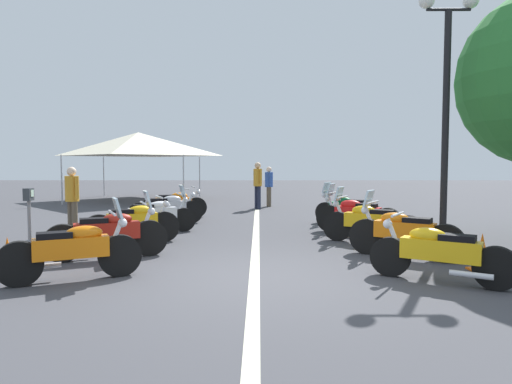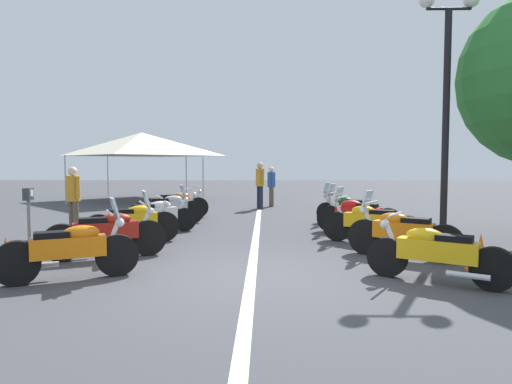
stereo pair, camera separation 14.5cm
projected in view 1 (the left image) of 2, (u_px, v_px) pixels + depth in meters
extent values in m
plane|color=#424247|center=(254.00, 277.00, 6.81)|extent=(80.00, 80.00, 0.00)
cube|color=beige|center=(256.00, 233.00, 11.16)|extent=(18.16, 0.16, 0.01)
cylinder|color=black|center=(120.00, 255.00, 6.86)|extent=(0.41, 0.64, 0.64)
cylinder|color=black|center=(19.00, 264.00, 6.27)|extent=(0.41, 0.64, 0.64)
cube|color=orange|center=(71.00, 247.00, 6.55)|extent=(0.70, 1.06, 0.30)
ellipsoid|color=orange|center=(84.00, 233.00, 6.62)|extent=(0.46, 0.58, 0.22)
cube|color=black|center=(55.00, 236.00, 6.45)|extent=(0.44, 0.55, 0.12)
cylinder|color=silver|center=(115.00, 236.00, 6.81)|extent=(0.19, 0.29, 0.58)
cylinder|color=silver|center=(112.00, 213.00, 6.77)|extent=(0.58, 0.31, 0.04)
sphere|color=silver|center=(123.00, 223.00, 6.85)|extent=(0.14, 0.14, 0.14)
cylinder|color=silver|center=(41.00, 266.00, 6.56)|extent=(0.31, 0.53, 0.08)
cube|color=silver|center=(118.00, 208.00, 6.80)|extent=(0.38, 0.27, 0.32)
cylinder|color=black|center=(149.00, 238.00, 8.39)|extent=(0.39, 0.67, 0.67)
cylinder|color=black|center=(62.00, 243.00, 7.83)|extent=(0.39, 0.67, 0.67)
cube|color=maroon|center=(107.00, 231.00, 8.10)|extent=(0.69, 1.15, 0.30)
ellipsoid|color=maroon|center=(117.00, 219.00, 8.15)|extent=(0.44, 0.58, 0.22)
cube|color=black|center=(94.00, 221.00, 8.00)|extent=(0.42, 0.54, 0.12)
cylinder|color=silver|center=(146.00, 222.00, 8.35)|extent=(0.18, 0.29, 0.58)
cylinder|color=silver|center=(143.00, 203.00, 8.31)|extent=(0.59, 0.28, 0.04)
sphere|color=silver|center=(152.00, 211.00, 8.38)|extent=(0.14, 0.14, 0.14)
cylinder|color=silver|center=(81.00, 246.00, 8.11)|extent=(0.29, 0.54, 0.08)
cube|color=silver|center=(148.00, 199.00, 8.34)|extent=(0.38, 0.25, 0.32)
cylinder|color=black|center=(164.00, 227.00, 9.90)|extent=(0.41, 0.67, 0.67)
cylinder|color=black|center=(99.00, 231.00, 9.33)|extent=(0.41, 0.67, 0.67)
cube|color=#EAB214|center=(132.00, 220.00, 9.60)|extent=(0.70, 1.06, 0.30)
ellipsoid|color=#EAB214|center=(141.00, 211.00, 9.67)|extent=(0.46, 0.58, 0.22)
cube|color=black|center=(122.00, 212.00, 9.50)|extent=(0.44, 0.55, 0.12)
cylinder|color=silver|center=(161.00, 213.00, 9.86)|extent=(0.19, 0.29, 0.58)
cylinder|color=silver|center=(159.00, 197.00, 9.82)|extent=(0.58, 0.30, 0.04)
sphere|color=silver|center=(166.00, 204.00, 9.89)|extent=(0.14, 0.14, 0.14)
cylinder|color=silver|center=(112.00, 233.00, 9.61)|extent=(0.31, 0.53, 0.08)
cylinder|color=black|center=(184.00, 220.00, 11.42)|extent=(0.34, 0.61, 0.60)
cylinder|color=black|center=(121.00, 222.00, 10.88)|extent=(0.34, 0.61, 0.60)
cube|color=white|center=(153.00, 214.00, 11.14)|extent=(0.68, 1.19, 0.30)
ellipsoid|color=white|center=(160.00, 206.00, 11.19)|extent=(0.43, 0.58, 0.22)
cube|color=black|center=(144.00, 207.00, 11.05)|extent=(0.41, 0.54, 0.12)
cylinder|color=silver|center=(181.00, 208.00, 11.38)|extent=(0.17, 0.30, 0.58)
cylinder|color=silver|center=(179.00, 194.00, 11.34)|extent=(0.59, 0.26, 0.04)
sphere|color=silver|center=(185.00, 200.00, 11.40)|extent=(0.14, 0.14, 0.14)
cylinder|color=silver|center=(133.00, 225.00, 11.16)|extent=(0.27, 0.54, 0.08)
cube|color=silver|center=(182.00, 191.00, 11.36)|extent=(0.38, 0.24, 0.32)
cylinder|color=black|center=(191.00, 212.00, 12.99)|extent=(0.39, 0.66, 0.66)
cylinder|color=black|center=(139.00, 214.00, 12.41)|extent=(0.39, 0.66, 0.66)
cube|color=silver|center=(166.00, 207.00, 12.69)|extent=(0.70, 1.14, 0.30)
ellipsoid|color=silver|center=(172.00, 199.00, 12.75)|extent=(0.45, 0.58, 0.22)
cube|color=black|center=(158.00, 201.00, 12.59)|extent=(0.43, 0.54, 0.12)
cylinder|color=silver|center=(189.00, 202.00, 12.95)|extent=(0.18, 0.29, 0.58)
cylinder|color=silver|center=(188.00, 189.00, 12.91)|extent=(0.58, 0.28, 0.04)
sphere|color=silver|center=(193.00, 195.00, 12.98)|extent=(0.14, 0.14, 0.14)
cylinder|color=silver|center=(149.00, 216.00, 12.70)|extent=(0.29, 0.54, 0.08)
cylinder|color=black|center=(197.00, 207.00, 14.41)|extent=(0.35, 0.66, 0.65)
cylinder|color=black|center=(150.00, 209.00, 13.93)|extent=(0.35, 0.66, 0.65)
cube|color=orange|center=(174.00, 202.00, 14.16)|extent=(0.64, 1.14, 0.30)
ellipsoid|color=orange|center=(179.00, 196.00, 14.20)|extent=(0.42, 0.58, 0.22)
cube|color=black|center=(167.00, 197.00, 14.07)|extent=(0.41, 0.54, 0.12)
cylinder|color=silver|center=(195.00, 198.00, 14.37)|extent=(0.16, 0.30, 0.58)
cylinder|color=silver|center=(193.00, 187.00, 14.33)|extent=(0.60, 0.25, 0.04)
sphere|color=silver|center=(198.00, 192.00, 14.39)|extent=(0.14, 0.14, 0.14)
cylinder|color=silver|center=(159.00, 211.00, 14.20)|extent=(0.26, 0.54, 0.08)
cylinder|color=black|center=(390.00, 257.00, 6.87)|extent=(0.44, 0.58, 0.60)
cylinder|color=black|center=(496.00, 268.00, 6.10)|extent=(0.44, 0.58, 0.60)
cube|color=#EAB214|center=(440.00, 250.00, 6.48)|extent=(0.82, 1.07, 0.30)
ellipsoid|color=#EAB214|center=(428.00, 235.00, 6.56)|extent=(0.50, 0.58, 0.22)
cube|color=black|center=(457.00, 239.00, 6.35)|extent=(0.47, 0.54, 0.12)
cylinder|color=silver|center=(395.00, 238.00, 6.82)|extent=(0.21, 0.28, 0.58)
cylinder|color=silver|center=(398.00, 214.00, 6.78)|extent=(0.55, 0.36, 0.04)
sphere|color=silver|center=(388.00, 224.00, 6.87)|extent=(0.14, 0.14, 0.14)
cylinder|color=silver|center=(471.00, 275.00, 6.11)|extent=(0.36, 0.51, 0.08)
cylinder|color=black|center=(367.00, 236.00, 8.56)|extent=(0.48, 0.65, 0.67)
cylinder|color=black|center=(445.00, 243.00, 7.81)|extent=(0.48, 0.65, 0.67)
cube|color=orange|center=(405.00, 230.00, 8.17)|extent=(0.80, 1.05, 0.30)
ellipsoid|color=orange|center=(395.00, 218.00, 8.25)|extent=(0.50, 0.58, 0.22)
cube|color=black|center=(417.00, 221.00, 8.04)|extent=(0.48, 0.54, 0.12)
cylinder|color=silver|center=(370.00, 221.00, 8.51)|extent=(0.21, 0.28, 0.58)
cylinder|color=silver|center=(373.00, 202.00, 8.46)|extent=(0.55, 0.36, 0.04)
sphere|color=silver|center=(365.00, 210.00, 8.55)|extent=(0.14, 0.14, 0.14)
cylinder|color=silver|center=(426.00, 249.00, 7.81)|extent=(0.36, 0.51, 0.08)
cube|color=silver|center=(369.00, 198.00, 8.50)|extent=(0.37, 0.29, 0.32)
cylinder|color=black|center=(338.00, 226.00, 10.02)|extent=(0.44, 0.64, 0.66)
cylinder|color=black|center=(409.00, 231.00, 9.27)|extent=(0.44, 0.64, 0.66)
cube|color=#EAB214|center=(372.00, 220.00, 9.64)|extent=(0.81, 1.15, 0.30)
ellipsoid|color=#EAB214|center=(364.00, 211.00, 9.71)|extent=(0.48, 0.58, 0.22)
cube|color=black|center=(382.00, 213.00, 9.52)|extent=(0.46, 0.55, 0.12)
cylinder|color=silver|center=(341.00, 213.00, 9.98)|extent=(0.20, 0.29, 0.58)
cylinder|color=silver|center=(342.00, 197.00, 9.93)|extent=(0.56, 0.34, 0.04)
sphere|color=silver|center=(336.00, 204.00, 10.02)|extent=(0.14, 0.14, 0.14)
cylinder|color=silver|center=(391.00, 236.00, 9.27)|extent=(0.34, 0.52, 0.08)
cube|color=silver|center=(339.00, 194.00, 9.97)|extent=(0.37, 0.28, 0.32)
cylinder|color=black|center=(330.00, 218.00, 11.36)|extent=(0.46, 0.66, 0.68)
cylinder|color=black|center=(388.00, 222.00, 10.64)|extent=(0.46, 0.66, 0.68)
cube|color=red|center=(358.00, 213.00, 10.99)|extent=(0.79, 1.10, 0.30)
ellipsoid|color=red|center=(351.00, 204.00, 11.07)|extent=(0.48, 0.58, 0.22)
cube|color=black|center=(367.00, 206.00, 10.87)|extent=(0.46, 0.55, 0.12)
cylinder|color=silver|center=(332.00, 207.00, 11.31)|extent=(0.20, 0.29, 0.58)
cylinder|color=silver|center=(334.00, 193.00, 11.27)|extent=(0.56, 0.34, 0.04)
sphere|color=silver|center=(328.00, 199.00, 11.36)|extent=(0.14, 0.14, 0.14)
cylinder|color=silver|center=(373.00, 226.00, 10.63)|extent=(0.34, 0.52, 0.08)
cube|color=silver|center=(331.00, 190.00, 11.31)|extent=(0.37, 0.28, 0.32)
cylinder|color=black|center=(326.00, 213.00, 12.99)|extent=(0.47, 0.58, 0.61)
cylinder|color=black|center=(373.00, 216.00, 12.15)|extent=(0.47, 0.58, 0.61)
cube|color=#0C592D|center=(348.00, 208.00, 12.56)|extent=(0.86, 1.04, 0.30)
ellipsoid|color=#0C592D|center=(343.00, 201.00, 12.66)|extent=(0.52, 0.57, 0.22)
cube|color=black|center=(356.00, 202.00, 12.42)|extent=(0.49, 0.54, 0.12)
cylinder|color=silver|center=(328.00, 202.00, 12.94)|extent=(0.23, 0.28, 0.58)
cylinder|color=silver|center=(329.00, 190.00, 12.89)|extent=(0.52, 0.40, 0.04)
sphere|color=silver|center=(324.00, 195.00, 12.99)|extent=(0.14, 0.14, 0.14)
cylinder|color=silver|center=(360.00, 219.00, 12.18)|extent=(0.39, 0.49, 0.08)
cube|color=silver|center=(327.00, 188.00, 12.94)|extent=(0.36, 0.31, 0.32)
cylinder|color=black|center=(445.00, 129.00, 9.31)|extent=(0.14, 0.14, 4.87)
cylinder|color=black|center=(449.00, 10.00, 9.16)|extent=(0.06, 0.90, 0.06)
sphere|color=white|center=(427.00, 1.00, 9.15)|extent=(0.32, 0.32, 0.32)
sphere|color=white|center=(471.00, 1.00, 9.14)|extent=(0.32, 0.32, 0.32)
cylinder|color=slate|center=(30.00, 230.00, 7.99)|extent=(0.06, 0.06, 1.10)
cube|color=#33383D|center=(29.00, 194.00, 7.95)|extent=(0.18, 0.13, 0.22)
cube|color=#B2D8BF|center=(32.00, 193.00, 7.95)|extent=(0.10, 0.01, 0.12)
cube|color=orange|center=(481.00, 270.00, 7.21)|extent=(0.36, 0.36, 0.03)
cone|color=orange|center=(482.00, 252.00, 7.19)|extent=(0.26, 0.26, 0.60)
cylinder|color=white|center=(482.00, 250.00, 7.19)|extent=(0.19, 0.19, 0.07)
cube|color=orange|center=(8.00, 276.00, 6.84)|extent=(0.36, 0.36, 0.03)
cone|color=orange|center=(8.00, 256.00, 6.82)|extent=(0.26, 0.26, 0.60)
cylinder|color=white|center=(8.00, 255.00, 6.82)|extent=(0.19, 0.19, 0.07)
cylinder|color=#1E2338|center=(256.00, 198.00, 17.06)|extent=(0.14, 0.14, 0.88)
cylinder|color=#1E2338|center=(259.00, 198.00, 16.91)|extent=(0.14, 0.14, 0.88)
cylinder|color=orange|center=(258.00, 177.00, 16.94)|extent=(0.32, 0.32, 0.66)
cylinder|color=orange|center=(255.00, 176.00, 17.12)|extent=(0.09, 0.09, 0.59)
cylinder|color=orange|center=(261.00, 177.00, 16.75)|extent=(0.09, 0.09, 0.59)
sphere|color=#D8AD84|center=(258.00, 166.00, 16.91)|extent=(0.24, 0.24, 0.24)
cylinder|color=brown|center=(268.00, 197.00, 18.13)|extent=(0.14, 0.14, 0.79)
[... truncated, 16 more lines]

